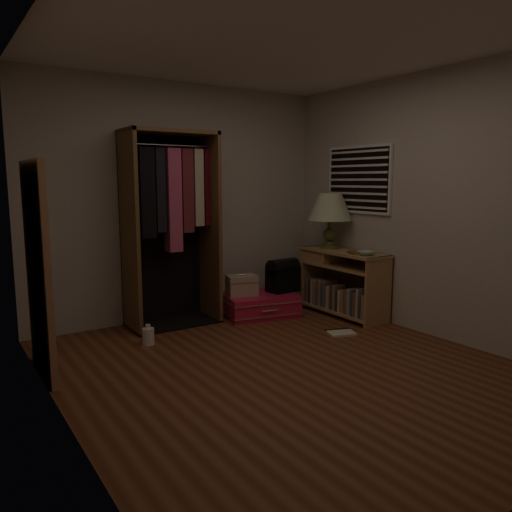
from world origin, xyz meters
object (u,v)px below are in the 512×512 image
object	(u,v)px
floor_mirror	(38,270)
pink_suitcase	(260,305)
console_bookshelf	(341,281)
table_lamp	(330,208)
train_case	(242,285)
black_bag	(283,275)
open_wardrobe	(171,212)
white_jug	(148,336)

from	to	relation	value
floor_mirror	pink_suitcase	bearing A→B (deg)	11.91
console_bookshelf	table_lamp	xyz separation A→B (m)	(0.01, 0.21, 0.83)
train_case	black_bag	world-z (taller)	black_bag
floor_mirror	train_case	world-z (taller)	floor_mirror
console_bookshelf	black_bag	xyz separation A→B (m)	(-0.50, 0.44, 0.06)
open_wardrobe	white_jug	world-z (taller)	open_wardrobe
pink_suitcase	table_lamp	bearing A→B (deg)	-5.14
floor_mirror	train_case	size ratio (longest dim) A/B	4.42
white_jug	floor_mirror	bearing A→B (deg)	-166.33
open_wardrobe	console_bookshelf	bearing A→B (deg)	-22.36
open_wardrobe	train_case	distance (m)	1.15
console_bookshelf	pink_suitcase	distance (m)	0.97
open_wardrobe	floor_mirror	xyz separation A→B (m)	(-1.47, -0.77, -0.36)
white_jug	table_lamp	bearing A→B (deg)	0.56
console_bookshelf	pink_suitcase	xyz separation A→B (m)	(-0.81, 0.47, -0.27)
train_case	table_lamp	size ratio (longest dim) A/B	0.60
console_bookshelf	floor_mirror	xyz separation A→B (m)	(-3.24, -0.04, 0.46)
black_bag	table_lamp	bearing A→B (deg)	-26.88
table_lamp	black_bag	bearing A→B (deg)	156.31
open_wardrobe	white_jug	bearing A→B (deg)	-133.04
open_wardrobe	black_bag	world-z (taller)	open_wardrobe
floor_mirror	table_lamp	xyz separation A→B (m)	(3.24, 0.26, 0.37)
floor_mirror	table_lamp	bearing A→B (deg)	4.54
black_bag	pink_suitcase	bearing A→B (deg)	171.19
pink_suitcase	table_lamp	xyz separation A→B (m)	(0.82, -0.25, 1.09)
console_bookshelf	open_wardrobe	size ratio (longest dim) A/B	0.55
black_bag	table_lamp	distance (m)	0.95
white_jug	open_wardrobe	bearing A→B (deg)	46.96
pink_suitcase	black_bag	size ratio (longest dim) A/B	2.40
train_case	white_jug	world-z (taller)	train_case
train_case	black_bag	bearing A→B (deg)	3.93
table_lamp	white_jug	bearing A→B (deg)	-179.44
table_lamp	white_jug	world-z (taller)	table_lamp
black_bag	train_case	bearing A→B (deg)	166.26
train_case	white_jug	distance (m)	1.33
floor_mirror	black_bag	xyz separation A→B (m)	(2.73, 0.48, -0.40)
console_bookshelf	pink_suitcase	bearing A→B (deg)	149.98
open_wardrobe	white_jug	size ratio (longest dim) A/B	10.43
black_bag	white_jug	xyz separation A→B (m)	(-1.77, -0.25, -0.37)
console_bookshelf	open_wardrobe	world-z (taller)	open_wardrobe
console_bookshelf	train_case	distance (m)	1.14
black_bag	floor_mirror	bearing A→B (deg)	-173.20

